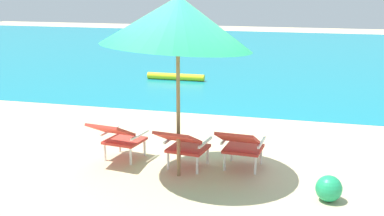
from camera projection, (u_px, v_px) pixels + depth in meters
name	position (u px, v px, depth m)	size (l,w,h in m)	color
ground_plane	(234.00, 102.00, 10.95)	(40.00, 40.00, 0.00)	#CCB78E
ocean_band	(271.00, 55.00, 18.27)	(40.00, 18.00, 0.01)	teal
swim_buoy	(176.00, 77.00, 13.42)	(0.18, 0.18, 1.60)	yellow
lounge_chair_left	(118.00, 136.00, 7.18)	(0.66, 0.94, 0.68)	red
lounge_chair_center	(183.00, 144.00, 6.83)	(0.64, 0.93, 0.68)	red
lounge_chair_right	(241.00, 144.00, 6.81)	(0.59, 0.91, 0.68)	red
beach_umbrella_center	(178.00, 22.00, 6.24)	(2.79, 2.78, 2.48)	olive
beach_ball	(329.00, 189.00, 5.93)	(0.32, 0.32, 0.32)	#1E9E60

